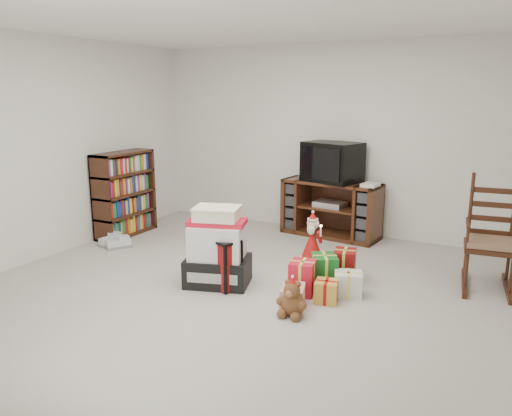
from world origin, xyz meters
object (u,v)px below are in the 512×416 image
(tv_stand, at_px, (331,209))
(sneaker_pair, at_px, (115,242))
(teddy_bear, at_px, (293,300))
(crt_television, at_px, (332,162))
(red_suitcase, at_px, (221,262))
(mrs_claus_figurine, at_px, (229,239))
(gift_pile, at_px, (218,252))
(santa_figurine, at_px, (312,242))
(gift_cluster, at_px, (323,281))
(rocking_chair, at_px, (490,248))
(bookshelf, at_px, (125,195))

(tv_stand, bearing_deg, sneaker_pair, -135.79)
(teddy_bear, xyz_separation_m, crt_television, (-0.54, 2.49, 0.85))
(red_suitcase, distance_m, crt_television, 2.36)
(teddy_bear, distance_m, mrs_claus_figurine, 1.60)
(tv_stand, xyz_separation_m, gift_pile, (-0.42, -2.16, -0.03))
(santa_figurine, distance_m, gift_cluster, 0.97)
(rocking_chair, relative_size, crt_television, 1.42)
(santa_figurine, distance_m, crt_television, 1.32)
(crt_television, bearing_deg, sneaker_pair, -125.25)
(tv_stand, xyz_separation_m, santa_figurine, (0.15, -1.05, -0.15))
(teddy_bear, bearing_deg, bookshelf, 156.70)
(red_suitcase, xyz_separation_m, santa_figurine, (0.50, 1.16, -0.03))
(bookshelf, bearing_deg, teddy_bear, -23.30)
(gift_cluster, xyz_separation_m, crt_television, (-0.60, 1.91, 0.87))
(santa_figurine, relative_size, gift_cluster, 0.57)
(gift_pile, bearing_deg, mrs_claus_figurine, 94.45)
(red_suitcase, bearing_deg, bookshelf, 173.23)
(rocking_chair, bearing_deg, crt_television, 147.31)
(tv_stand, distance_m, teddy_bear, 2.55)
(tv_stand, relative_size, red_suitcase, 2.29)
(red_suitcase, xyz_separation_m, teddy_bear, (0.88, -0.27, -0.11))
(santa_figurine, relative_size, sneaker_pair, 1.40)
(mrs_claus_figurine, xyz_separation_m, gift_cluster, (1.30, -0.45, -0.12))
(bookshelf, bearing_deg, crt_television, 26.05)
(bookshelf, bearing_deg, rocking_chair, 2.80)
(bookshelf, relative_size, mrs_claus_figurine, 1.79)
(gift_pile, bearing_deg, rocking_chair, 8.93)
(santa_figurine, bearing_deg, gift_cluster, -62.42)
(sneaker_pair, bearing_deg, gift_pile, 2.72)
(tv_stand, bearing_deg, mrs_claus_figurine, -108.73)
(santa_figurine, bearing_deg, red_suitcase, -113.42)
(bookshelf, distance_m, sneaker_pair, 0.73)
(crt_television, bearing_deg, bookshelf, -136.70)
(bookshelf, height_order, mrs_claus_figurine, bookshelf)
(crt_television, bearing_deg, gift_pile, -83.62)
(santa_figurine, bearing_deg, mrs_claus_figurine, -154.26)
(rocking_chair, bearing_deg, mrs_claus_figurine, -175.88)
(sneaker_pair, distance_m, gift_cluster, 2.82)
(santa_figurine, bearing_deg, teddy_bear, -75.07)
(sneaker_pair, bearing_deg, santa_figurine, 32.39)
(rocking_chair, distance_m, gift_cluster, 1.67)
(teddy_bear, xyz_separation_m, santa_figurine, (-0.38, 1.43, 0.08))
(bookshelf, distance_m, red_suitcase, 2.36)
(crt_television, bearing_deg, rocking_chair, -9.33)
(mrs_claus_figurine, bearing_deg, bookshelf, 171.48)
(red_suitcase, height_order, santa_figurine, red_suitcase)
(rocking_chair, distance_m, sneaker_pair, 4.25)
(gift_cluster, bearing_deg, gift_pile, -166.34)
(bookshelf, distance_m, santa_figurine, 2.63)
(santa_figurine, bearing_deg, sneaker_pair, -164.83)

